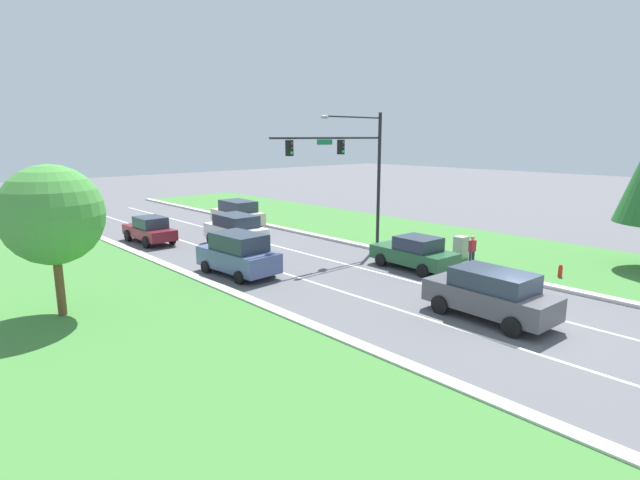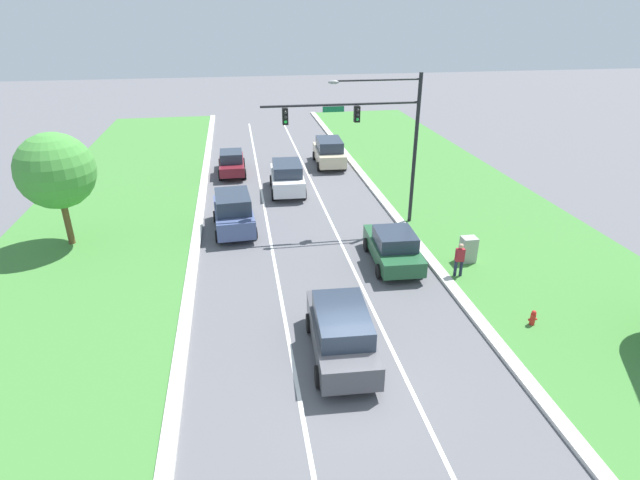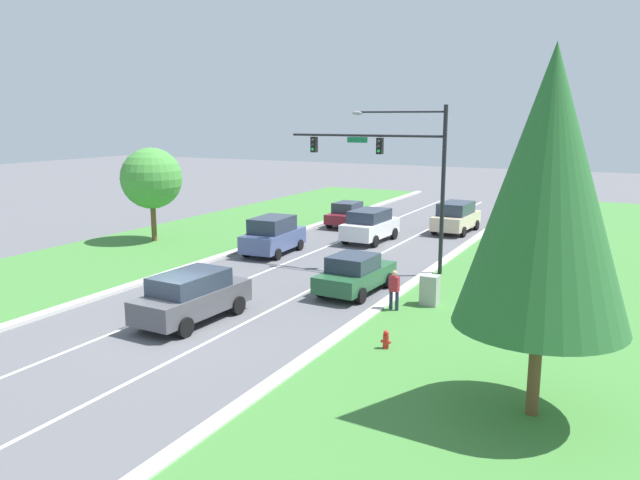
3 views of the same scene
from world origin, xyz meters
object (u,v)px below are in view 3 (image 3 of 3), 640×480
Objects in this scene: fire_hydrant at (386,341)px; oak_near_left_tree at (151,178)px; champagne_suv at (456,217)px; slate_blue_suv at (273,235)px; white_suv at (370,225)px; burgundy_sedan at (348,214)px; forest_sedan at (355,274)px; graphite_suv at (192,296)px; traffic_signal_mast at (397,162)px; conifer_near_right_tree at (547,189)px; utility_cabinet at (430,291)px; pedestrian at (394,289)px.

oak_near_left_tree is (-19.47, 10.64, 3.60)m from fire_hydrant.
slate_blue_suv is at bearing -120.35° from champagne_suv.
white_suv is 6.79× the size of fire_hydrant.
slate_blue_suv is 0.94× the size of champagne_suv.
forest_sedan is at bearing -64.66° from burgundy_sedan.
graphite_suv is 23.33m from champagne_suv.
burgundy_sedan is (-0.04, 10.29, -0.18)m from slate_blue_suv.
traffic_signal_mast is 1.79× the size of slate_blue_suv.
conifer_near_right_tree is (16.21, -13.76, 4.83)m from slate_blue_suv.
champagne_suv is at bearing 109.33° from conifer_near_right_tree.
white_suv is 3.62× the size of utility_cabinet.
utility_cabinet is at bearing -54.66° from white_suv.
champagne_suv is at bearing 90.61° from traffic_signal_mast.
graphite_suv is 1.08× the size of burgundy_sedan.
utility_cabinet is at bearing -31.01° from slate_blue_suv.
utility_cabinet reaches higher than fire_hydrant.
traffic_signal_mast is 6.28× the size of utility_cabinet.
oak_near_left_tree is (-8.31, -0.49, 2.88)m from slate_blue_suv.
forest_sedan is 13.25m from conifer_near_right_tree.
forest_sedan is at bearing 61.85° from graphite_suv.
traffic_signal_mast is 15.90m from oak_near_left_tree.
fire_hydrant is (7.62, -16.84, -0.70)m from white_suv.
white_suv is (-3.87, 10.93, 0.18)m from forest_sedan.
traffic_signal_mast is 12.32m from fire_hydrant.
slate_blue_suv reaches higher than graphite_suv.
conifer_near_right_tree is at bearing -56.78° from utility_cabinet.
conifer_near_right_tree reaches higher than fire_hydrant.
champagne_suv is at bearing 53.63° from slate_blue_suv.
white_suv is 23.72m from conifer_near_right_tree.
white_suv is (3.54, 5.70, -0.02)m from slate_blue_suv.
burgundy_sedan is at bearing 102.13° from graphite_suv.
burgundy_sedan reaches higher than utility_cabinet.
graphite_suv is 0.53× the size of conifer_near_right_tree.
slate_blue_suv is 13.57m from champagne_suv.
traffic_signal_mast is 1.79× the size of burgundy_sedan.
conifer_near_right_tree is (8.81, -25.13, 4.85)m from champagne_suv.
white_suv is 0.82× the size of oak_near_left_tree.
oak_near_left_tree is (-15.82, 0.04, -1.51)m from traffic_signal_mast.
fire_hydrant is (3.65, -10.60, -5.11)m from traffic_signal_mast.
pedestrian is at bearing -69.84° from traffic_signal_mast.
white_suv reaches higher than graphite_suv.
graphite_suv is 7.65m from fire_hydrant.
forest_sedan is 0.94× the size of champagne_suv.
pedestrian is 19.59m from oak_near_left_tree.
burgundy_sedan is 6.57× the size of fire_hydrant.
graphite_suv is 1.04× the size of white_suv.
slate_blue_suv is 6.60× the size of fire_hydrant.
white_suv is 13.68m from oak_near_left_tree.
utility_cabinet is at bearing 92.20° from fire_hydrant.
burgundy_sedan is 13.93m from oak_near_left_tree.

